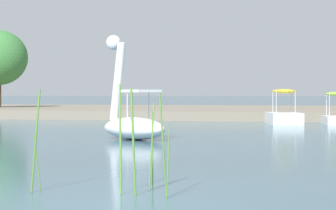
{
  "coord_description": "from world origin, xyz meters",
  "views": [
    {
      "loc": [
        2.69,
        -8.66,
        1.4
      ],
      "look_at": [
        -2.61,
        14.04,
        1.01
      ],
      "focal_mm": 74.9,
      "sensor_mm": 36.0,
      "label": 1
    }
  ],
  "objects": [
    {
      "name": "pedal_boat_yellow",
      "position": [
        0.59,
        23.66,
        0.42
      ],
      "size": [
        1.92,
        2.66,
        1.59
      ],
      "color": "white",
      "rests_on": "ground_plane"
    },
    {
      "name": "swan_boat",
      "position": [
        -3.21,
        11.77,
        0.61
      ],
      "size": [
        2.79,
        2.51,
        3.22
      ],
      "color": "white",
      "rests_on": "ground_plane"
    },
    {
      "name": "shore_bank_far",
      "position": [
        0.0,
        35.35,
        0.24
      ],
      "size": [
        155.46,
        18.98,
        0.48
      ],
      "primitive_type": "cube",
      "color": "slate",
      "rests_on": "ground_plane"
    },
    {
      "name": "reed_clump_foreground",
      "position": [
        -0.24,
        0.67,
        0.7
      ],
      "size": [
        2.13,
        0.92,
        1.53
      ],
      "color": "#4C7F33",
      "rests_on": "ground_plane"
    },
    {
      "name": "ground_plane",
      "position": [
        0.0,
        0.0,
        0.0
      ],
      "size": [
        655.64,
        655.64,
        0.0
      ],
      "primitive_type": "plane",
      "color": "#385966"
    }
  ]
}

